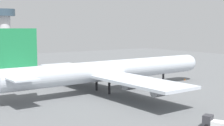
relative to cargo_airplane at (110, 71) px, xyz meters
name	(u,v)px	position (x,y,z in m)	size (l,w,h in m)	color
ground_plane	(112,91)	(0.59, 0.00, -6.06)	(287.25, 287.25, 0.00)	slate
cargo_airplane	(110,71)	(0.00, 0.00, 0.00)	(71.81, 60.62, 18.39)	silver
pushback_tractor	(215,123)	(-5.44, -40.21, -4.92)	(3.70, 5.40, 2.39)	#333338
safety_cone_nose	(185,79)	(32.91, 0.23, -5.70)	(0.50, 0.50, 0.72)	orange
control_tower	(5,29)	(6.55, 112.85, 11.94)	(11.86, 11.86, 29.34)	silver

